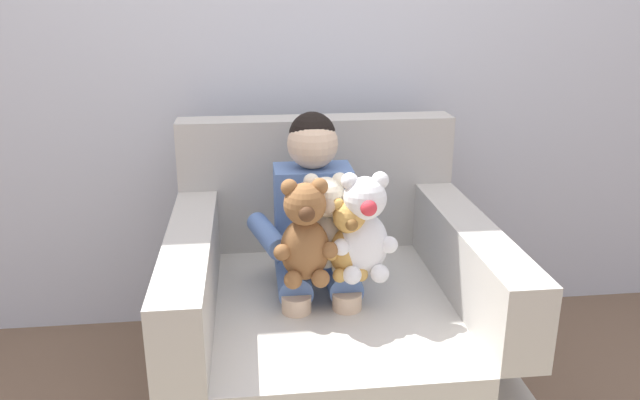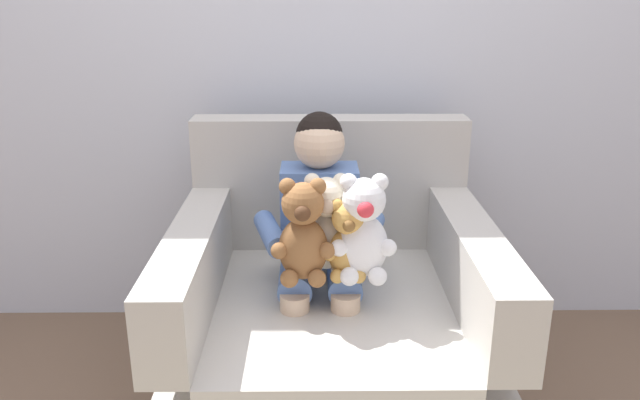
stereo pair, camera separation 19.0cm
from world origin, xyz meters
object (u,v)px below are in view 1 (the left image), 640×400
(plush_cream, at_px, (326,226))
(plush_white, at_px, (364,229))
(plush_brown, at_px, (305,235))
(plush_honey, at_px, (349,240))
(seated_child, at_px, (315,225))
(armchair, at_px, (329,321))

(plush_cream, height_order, plush_white, plush_white)
(plush_brown, xyz_separation_m, plush_white, (0.18, 0.01, 0.00))
(plush_honey, xyz_separation_m, plush_white, (0.05, -0.00, 0.04))
(seated_child, bearing_deg, plush_brown, -108.75)
(plush_brown, xyz_separation_m, plush_cream, (0.07, 0.07, -0.00))
(plush_honey, bearing_deg, armchair, 124.45)
(plush_cream, xyz_separation_m, plush_white, (0.11, -0.06, 0.01))
(seated_child, distance_m, plush_honey, 0.20)
(armchair, relative_size, plush_brown, 3.16)
(armchair, xyz_separation_m, plush_cream, (-0.02, -0.07, 0.38))
(armchair, height_order, plush_white, armchair)
(plush_cream, bearing_deg, plush_white, -40.53)
(plush_brown, bearing_deg, plush_white, -5.02)
(armchair, relative_size, plush_cream, 3.23)
(armchair, height_order, seated_child, seated_child)
(plush_white, bearing_deg, seated_child, 117.17)
(seated_child, relative_size, plush_white, 2.44)
(seated_child, bearing_deg, plush_white, -59.34)
(armchair, xyz_separation_m, plush_honey, (0.04, -0.13, 0.35))
(plush_cream, bearing_deg, armchair, 61.12)
(seated_child, height_order, plush_white, seated_child)
(seated_child, relative_size, plush_honey, 3.18)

